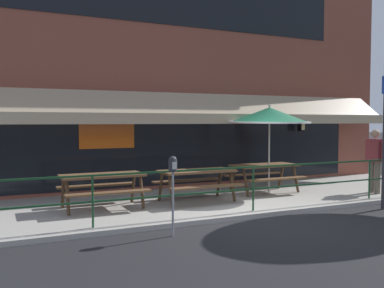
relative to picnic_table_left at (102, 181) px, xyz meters
The scene contains 10 objects.
ground_plane 3.53m from the picnic_table_left, 33.26° to the right, with size 120.00×120.00×0.00m, color #232326.
patio_deck 2.96m from the picnic_table_left, ahead, with size 15.00×4.00×0.10m, color #ADA89E.
restaurant_building 4.88m from the picnic_table_left, 38.91° to the left, with size 15.00×1.60×7.80m.
patio_railing 3.30m from the picnic_table_left, 28.90° to the right, with size 13.84×0.04×0.97m.
picnic_table_left is the anchor object (origin of this frame).
picnic_table_centre 2.25m from the picnic_table_left, ahead, with size 1.80×1.42×0.76m.
picnic_table_right 4.49m from the picnic_table_left, ahead, with size 1.80×1.42×0.76m.
patio_umbrella_right 4.72m from the picnic_table_left, ahead, with size 2.14×2.14×2.38m.
pedestrian_walking 7.20m from the picnic_table_left, ahead, with size 0.24×0.62×1.71m.
parking_meter_near 2.54m from the picnic_table_left, 74.45° to the right, with size 0.15×0.16×1.42m.
Camera 1 is at (-5.11, -7.39, 2.03)m, focal length 40.00 mm.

